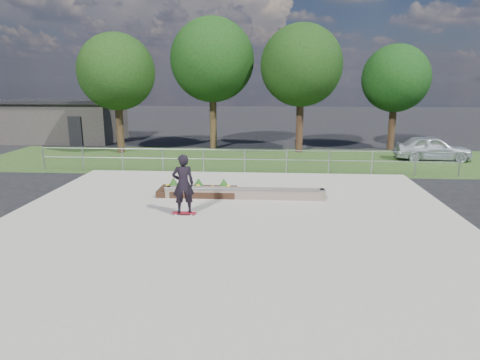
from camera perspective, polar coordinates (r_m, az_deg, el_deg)
name	(u,v)px	position (r m, az deg, el deg)	size (l,w,h in m)	color
ground	(230,225)	(13.44, -1.31, -6.03)	(120.00, 120.00, 0.00)	black
grass_verge	(248,160)	(24.07, 1.13, 2.68)	(30.00, 8.00, 0.02)	#2A461C
concrete_slab	(230,224)	(13.43, -1.31, -5.91)	(15.00, 15.00, 0.06)	#A29D90
fence	(245,158)	(20.49, 0.63, 2.96)	(20.06, 0.06, 1.20)	gray
building	(64,120)	(34.31, -22.45, 7.40)	(8.40, 5.40, 3.00)	#302D2B
tree_far_left	(116,72)	(27.23, -16.16, 13.65)	(4.55, 4.55, 7.15)	#302013
tree_mid_left	(212,60)	(27.89, -3.71, 15.66)	(5.25, 5.25, 8.25)	#342414
tree_mid_right	(301,66)	(26.69, 8.19, 14.86)	(4.90, 4.90, 7.70)	black
tree_far_right	(396,79)	(29.18, 20.06, 12.58)	(4.20, 4.20, 6.60)	black
grind_ledge	(244,193)	(16.09, 0.58, -1.76)	(6.00, 0.44, 0.43)	#6A594E
planter_bed	(198,190)	(16.73, -5.65, -1.31)	(3.00, 1.20, 0.61)	black
skateboarder	(183,184)	(14.06, -7.59, -0.53)	(0.82, 0.66, 2.04)	white
parked_car	(432,148)	(26.24, 24.26, 3.90)	(1.63, 4.05, 1.38)	silver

